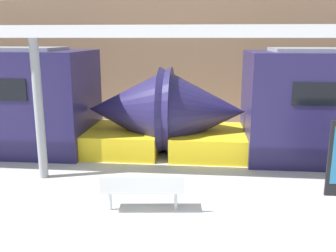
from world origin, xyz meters
The scene contains 5 objects.
ground_plane centered at (0.00, 0.00, 0.00)m, with size 60.00×60.00×0.00m, color #B2AFA8.
station_wall centered at (0.00, 9.90, 2.50)m, with size 56.00×0.20×5.00m, color #937051.
bench_near centered at (-0.55, 1.21, 0.51)m, with size 1.73×0.61×0.81m.
support_column_near centered at (-3.39, 2.88, 1.74)m, with size 0.22×0.22×3.48m, color gray.
canopy_beam centered at (-3.39, 2.88, 3.62)m, with size 28.00×0.60×0.28m, color silver.
Camera 1 is at (0.66, -5.80, 3.48)m, focal length 40.00 mm.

